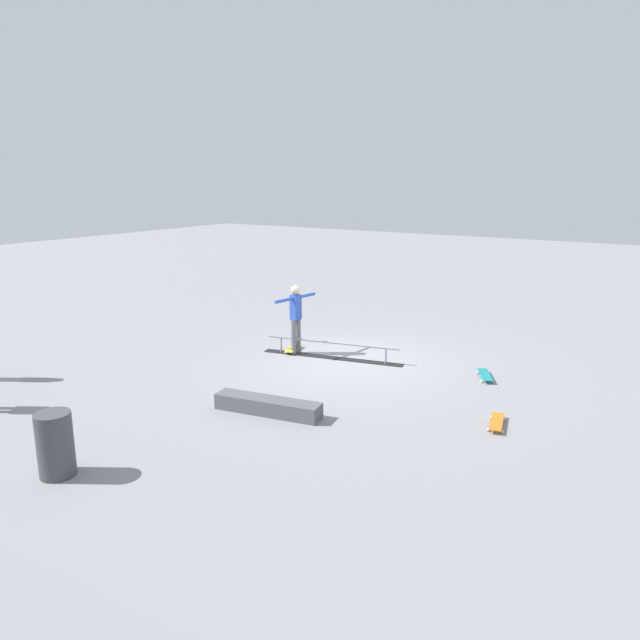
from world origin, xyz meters
name	(u,v)px	position (x,y,z in m)	size (l,w,h in m)	color
ground_plane	(351,361)	(0.00, 0.00, 0.00)	(60.00, 60.00, 0.00)	gray
grind_rail	(332,351)	(0.49, 0.02, 0.17)	(3.33, 0.91, 0.39)	black
skate_ledge	(268,406)	(-0.29, 3.45, 0.14)	(1.96, 0.39, 0.28)	#595960
skater_main	(296,314)	(1.40, 0.16, 0.95)	(0.25, 1.31, 1.63)	slate
skateboard_main	(293,348)	(1.56, 0.03, 0.07)	(0.43, 0.82, 0.09)	yellow
loose_skateboard_teal	(485,375)	(-2.92, -0.48, 0.07)	(0.54, 0.80, 0.09)	teal
loose_skateboard_orange	(497,422)	(-3.85, 1.81, 0.07)	(0.38, 0.82, 0.09)	orange
trash_bin	(55,445)	(0.80, 6.81, 0.46)	(0.49, 0.49, 0.92)	#47474C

